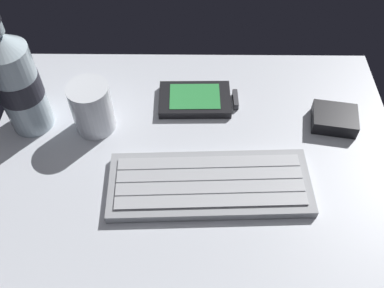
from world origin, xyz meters
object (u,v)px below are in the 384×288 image
water_bottle (14,82)px  handheld_device (197,99)px  juice_cup (90,109)px  charger_block (332,119)px  keyboard (207,184)px

water_bottle → handheld_device: bearing=10.2°
juice_cup → charger_block: size_ratio=1.21×
juice_cup → water_bottle: bearing=176.7°
water_bottle → keyboard: bearing=-23.3°
handheld_device → charger_block: bearing=-12.0°
juice_cup → charger_block: (38.50, 0.77, -2.71)cm
keyboard → juice_cup: size_ratio=3.46×
juice_cup → water_bottle: size_ratio=0.41×
keyboard → handheld_device: 17.18cm
juice_cup → charger_block: bearing=1.1°
juice_cup → handheld_device: bearing=18.1°
keyboard → juice_cup: bearing=147.3°
handheld_device → juice_cup: 17.76cm
keyboard → water_bottle: bearing=156.7°
handheld_device → water_bottle: 28.56cm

